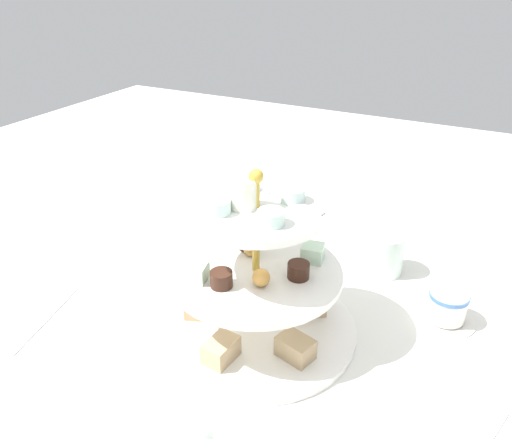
% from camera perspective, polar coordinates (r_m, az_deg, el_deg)
% --- Properties ---
extents(ground_plane, '(2.40, 2.40, 0.00)m').
position_cam_1_polar(ground_plane, '(0.77, 0.00, -12.31)').
color(ground_plane, silver).
extents(tiered_serving_stand, '(0.29, 0.29, 0.26)m').
position_cam_1_polar(tiered_serving_stand, '(0.72, -0.04, -7.35)').
color(tiered_serving_stand, white).
rests_on(tiered_serving_stand, ground_plane).
extents(water_glass_short_left, '(0.06, 0.06, 0.07)m').
position_cam_1_polar(water_glass_short_left, '(0.91, 14.30, -3.71)').
color(water_glass_short_left, silver).
rests_on(water_glass_short_left, ground_plane).
extents(teacup_with_saucer, '(0.09, 0.09, 0.05)m').
position_cam_1_polar(teacup_with_saucer, '(0.82, 20.67, -9.26)').
color(teacup_with_saucer, white).
rests_on(teacup_with_saucer, ground_plane).
extents(butter_knife_left, '(0.05, 0.17, 0.00)m').
position_cam_1_polar(butter_knife_left, '(0.85, -22.61, -10.14)').
color(butter_knife_left, silver).
rests_on(butter_knife_left, ground_plane).
extents(water_glass_mid_back, '(0.06, 0.06, 0.08)m').
position_cam_1_polar(water_glass_mid_back, '(0.95, -0.69, -0.81)').
color(water_glass_mid_back, silver).
rests_on(water_glass_mid_back, ground_plane).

